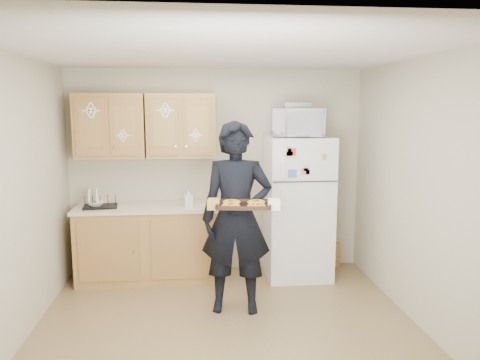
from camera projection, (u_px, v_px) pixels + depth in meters
name	position (u px, v px, depth m)	size (l,w,h in m)	color
floor	(228.00, 334.00, 4.26)	(3.60, 3.60, 0.00)	brown
ceiling	(227.00, 51.00, 3.87)	(3.60, 3.60, 0.00)	silver
wall_back	(217.00, 171.00, 5.83)	(3.60, 0.04, 2.50)	#B4AB92
wall_front	(255.00, 270.00, 2.29)	(3.60, 0.04, 2.50)	#B4AB92
wall_left	(12.00, 204.00, 3.89)	(0.04, 3.60, 2.50)	#B4AB92
wall_right	(425.00, 195.00, 4.24)	(0.04, 3.60, 2.50)	#B4AB92
refrigerator	(298.00, 207.00, 5.62)	(0.75, 0.70, 1.70)	white
base_cabinet	(148.00, 244.00, 5.56)	(1.60, 0.60, 0.86)	#9C6A36
countertop	(146.00, 207.00, 5.49)	(1.64, 0.64, 0.04)	beige
upper_cab_left	(110.00, 126.00, 5.44)	(0.80, 0.33, 0.75)	#9C6A36
upper_cab_right	(181.00, 126.00, 5.52)	(0.80, 0.33, 0.75)	#9C6A36
cereal_box	(332.00, 255.00, 6.02)	(0.20, 0.07, 0.32)	gold
person	(237.00, 218.00, 4.63)	(0.70, 0.46, 1.91)	black
baking_tray	(244.00, 205.00, 4.31)	(0.50, 0.36, 0.04)	black
pizza_front_left	(231.00, 205.00, 4.23)	(0.17, 0.17, 0.02)	#FFA120
pizza_front_right	(256.00, 205.00, 4.22)	(0.17, 0.17, 0.02)	#FFA120
pizza_back_left	(232.00, 201.00, 4.39)	(0.17, 0.17, 0.02)	#FFA120
pizza_back_right	(256.00, 202.00, 4.39)	(0.17, 0.17, 0.02)	#FFA120
microwave	(298.00, 123.00, 5.42)	(0.60, 0.40, 0.33)	white
foil_pan	(297.00, 105.00, 5.41)	(0.30, 0.21, 0.06)	#BBBAC2
dish_rack	(100.00, 201.00, 5.38)	(0.38, 0.28, 0.15)	black
bowl	(96.00, 204.00, 5.38)	(0.19, 0.19, 0.05)	white
soap_bottle	(188.00, 198.00, 5.42)	(0.10, 0.10, 0.21)	white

